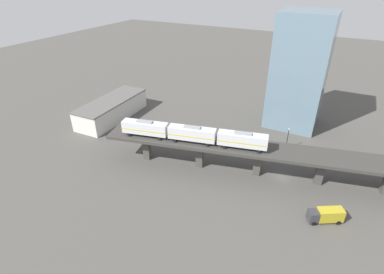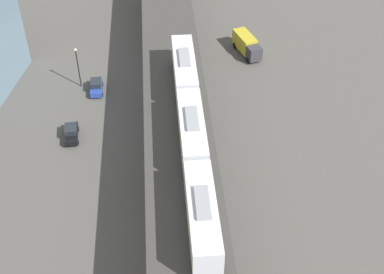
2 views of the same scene
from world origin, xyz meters
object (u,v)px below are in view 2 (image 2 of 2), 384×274
object	(u,v)px
street_car_blue	(96,86)
street_car_black	(71,133)
subway_train	(192,130)
street_lamp	(78,64)
delivery_truck	(247,45)

from	to	relation	value
street_car_blue	street_car_black	distance (m)	11.31
subway_train	street_car_blue	size ratio (longest dim) A/B	7.81
street_car_black	street_lamp	world-z (taller)	street_lamp
street_car_blue	street_car_black	size ratio (longest dim) A/B	1.00
subway_train	street_car_blue	bearing A→B (deg)	-46.77
street_car_blue	street_car_black	bearing A→B (deg)	88.27
delivery_truck	street_lamp	bearing A→B (deg)	28.22
subway_train	street_car_blue	world-z (taller)	subway_train
delivery_truck	street_lamp	world-z (taller)	street_lamp
subway_train	delivery_truck	xyz separation A→B (m)	(-4.37, -33.79, -8.68)
street_lamp	street_car_black	bearing A→B (deg)	101.59
subway_train	delivery_truck	bearing A→B (deg)	-97.37
subway_train	street_car_black	size ratio (longest dim) A/B	7.79
street_car_blue	delivery_truck	xyz separation A→B (m)	(-22.46, -14.54, 0.82)
street_car_blue	street_car_black	xyz separation A→B (m)	(0.34, 11.31, 0.00)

